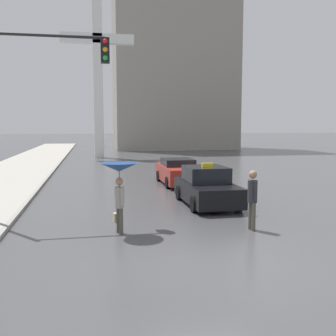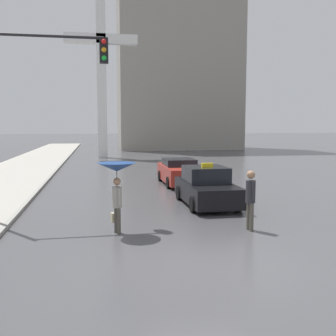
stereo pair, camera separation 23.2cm
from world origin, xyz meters
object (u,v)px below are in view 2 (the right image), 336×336
(taxi, at_px, (206,188))
(sedan_red, at_px, (180,172))
(pedestrian_with_umbrella, at_px, (117,175))
(pedestrian_man, at_px, (250,195))
(monument_cross, at_px, (101,65))
(traffic_light, at_px, (32,87))

(taxi, relative_size, sedan_red, 0.93)
(pedestrian_with_umbrella, height_order, pedestrian_man, pedestrian_with_umbrella)
(taxi, height_order, sedan_red, taxi)
(sedan_red, height_order, pedestrian_with_umbrella, pedestrian_with_umbrella)
(pedestrian_with_umbrella, height_order, monument_cross, monument_cross)
(taxi, height_order, monument_cross, monument_cross)
(pedestrian_man, distance_m, monument_cross, 29.67)
(pedestrian_with_umbrella, height_order, traffic_light, traffic_light)
(pedestrian_man, height_order, monument_cross, monument_cross)
(pedestrian_with_umbrella, relative_size, pedestrian_man, 1.14)
(traffic_light, bearing_deg, monument_cross, 84.34)
(taxi, height_order, traffic_light, traffic_light)
(taxi, bearing_deg, monument_cross, -81.37)
(pedestrian_with_umbrella, bearing_deg, taxi, -62.22)
(sedan_red, xyz_separation_m, monument_cross, (-3.81, 18.70, 8.34))
(sedan_red, xyz_separation_m, pedestrian_with_umbrella, (-3.82, -9.23, 1.07))
(sedan_red, relative_size, monument_cross, 0.27)
(pedestrian_man, bearing_deg, traffic_light, -113.43)
(taxi, xyz_separation_m, pedestrian_with_umbrella, (-3.71, -3.58, 1.03))
(pedestrian_man, relative_size, monument_cross, 0.11)
(sedan_red, distance_m, traffic_light, 10.37)
(pedestrian_with_umbrella, distance_m, monument_cross, 28.86)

